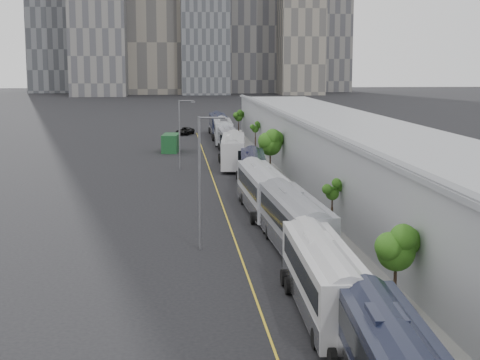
{
  "coord_description": "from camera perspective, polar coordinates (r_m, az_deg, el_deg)",
  "views": [
    {
      "loc": [
        -5.99,
        -2.89,
        12.97
      ],
      "look_at": [
        -0.24,
        59.6,
        3.0
      ],
      "focal_mm": 55.0,
      "sensor_mm": 36.0,
      "label": 1
    }
  ],
  "objects": [
    {
      "name": "sidewalk",
      "position": [
        61.17,
        9.06,
        -3.27
      ],
      "size": [
        10.0,
        170.0,
        0.12
      ],
      "primitive_type": "cube",
      "color": "gray",
      "rests_on": "ground"
    },
    {
      "name": "lane_line",
      "position": [
        59.49,
        -0.81,
        -3.56
      ],
      "size": [
        0.12,
        160.0,
        0.02
      ],
      "primitive_type": "cube",
      "color": "gold",
      "rests_on": "ground"
    },
    {
      "name": "depot",
      "position": [
        61.65,
        12.74,
        -0.02
      ],
      "size": [
        12.45,
        160.4,
        7.2
      ],
      "color": "gray",
      "rests_on": "ground"
    },
    {
      "name": "bus_2",
      "position": [
        38.88,
        6.49,
        -8.0
      ],
      "size": [
        3.0,
        13.24,
        3.85
      ],
      "rotation": [
        0.0,
        0.0,
        -0.03
      ],
      "color": "silver",
      "rests_on": "ground"
    },
    {
      "name": "bus_3",
      "position": [
        51.41,
        4.25,
        -3.63
      ],
      "size": [
        3.36,
        14.07,
        4.09
      ],
      "rotation": [
        0.0,
        0.0,
        0.04
      ],
      "color": "gray",
      "rests_on": "ground"
    },
    {
      "name": "bus_4",
      "position": [
        64.64,
        1.72,
        -1.02
      ],
      "size": [
        3.17,
        13.82,
        4.02
      ],
      "rotation": [
        0.0,
        0.0,
        0.03
      ],
      "color": "#B8BAC3",
      "rests_on": "ground"
    },
    {
      "name": "bus_5",
      "position": [
        78.56,
        1.01,
        0.66
      ],
      "size": [
        3.56,
        12.61,
        3.64
      ],
      "rotation": [
        0.0,
        0.0,
        -0.09
      ],
      "color": "black",
      "rests_on": "ground"
    },
    {
      "name": "bus_6",
      "position": [
        92.96,
        -0.53,
        2.08
      ],
      "size": [
        4.09,
        14.15,
        4.08
      ],
      "rotation": [
        0.0,
        0.0,
        -0.09
      ],
      "color": "silver",
      "rests_on": "ground"
    },
    {
      "name": "bus_7",
      "position": [
        107.88,
        -0.86,
        2.92
      ],
      "size": [
        2.72,
        12.08,
        3.53
      ],
      "rotation": [
        0.0,
        0.0,
        0.0
      ],
      "color": "gray",
      "rests_on": "ground"
    },
    {
      "name": "bus_8",
      "position": [
        120.67,
        -1.33,
        3.67
      ],
      "size": [
        3.24,
        13.88,
        4.03
      ],
      "rotation": [
        0.0,
        0.0,
        -0.03
      ],
      "color": "#B5B8C0",
      "rests_on": "ground"
    },
    {
      "name": "bus_9",
      "position": [
        134.13,
        -1.69,
        4.2
      ],
      "size": [
        3.04,
        13.75,
        4.01
      ],
      "rotation": [
        0.0,
        0.0,
        -0.01
      ],
      "color": "#161A33",
      "rests_on": "ground"
    },
    {
      "name": "tree_1",
      "position": [
        40.04,
        12.02,
        -5.07
      ],
      "size": [
        2.07,
        2.07,
        4.41
      ],
      "color": "black",
      "rests_on": "ground"
    },
    {
      "name": "tree_2",
      "position": [
        57.31,
        7.17,
        -1.0
      ],
      "size": [
        1.07,
        1.07,
        3.72
      ],
      "color": "black",
      "rests_on": "ground"
    },
    {
      "name": "tree_3",
      "position": [
        86.46,
        2.37,
        3.06
      ],
      "size": [
        2.73,
        2.73,
        5.37
      ],
      "color": "black",
      "rests_on": "ground"
    },
    {
      "name": "tree_4",
      "position": [
        109.46,
        1.2,
        3.96
      ],
      "size": [
        1.04,
        1.04,
        3.98
      ],
      "color": "black",
      "rests_on": "ground"
    },
    {
      "name": "tree_5",
      "position": [
        134.41,
        -0.11,
        4.96
      ],
      "size": [
        1.5,
        1.5,
        4.24
      ],
      "color": "black",
      "rests_on": "ground"
    },
    {
      "name": "street_lamp_near",
      "position": [
        51.04,
        -2.96,
        0.47
      ],
      "size": [
        2.04,
        0.22,
        9.38
      ],
      "color": "#59595E",
      "rests_on": "ground"
    },
    {
      "name": "street_lamp_far",
      "position": [
        90.29,
        -4.6,
        3.92
      ],
      "size": [
        2.04,
        0.22,
        8.59
      ],
      "color": "#59595E",
      "rests_on": "ground"
    },
    {
      "name": "shipping_container",
      "position": [
        109.28,
        -5.39,
        2.87
      ],
      "size": [
        2.84,
        5.56,
        2.64
      ],
      "primitive_type": "cube",
      "rotation": [
        0.0,
        0.0,
        -0.11
      ],
      "color": "#14411E",
      "rests_on": "ground"
    },
    {
      "name": "suv",
      "position": [
        135.57,
        -4.3,
        3.81
      ],
      "size": [
        3.94,
        5.49,
        1.39
      ],
      "primitive_type": "imported",
      "rotation": [
        0.0,
        0.0,
        -0.37
      ],
      "color": "black",
      "rests_on": "ground"
    }
  ]
}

